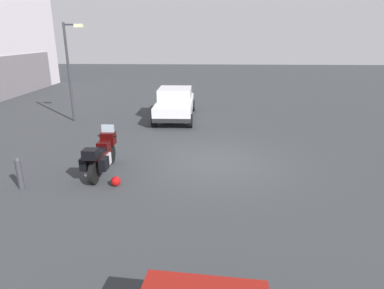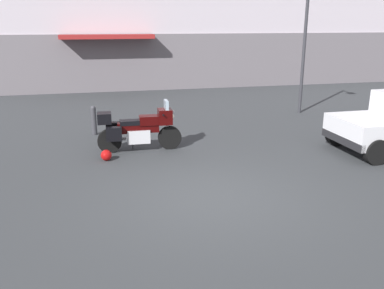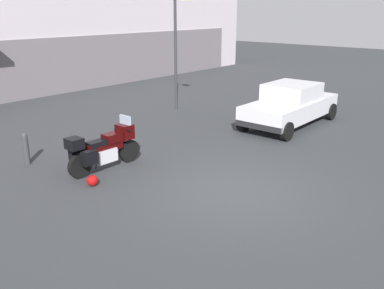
% 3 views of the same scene
% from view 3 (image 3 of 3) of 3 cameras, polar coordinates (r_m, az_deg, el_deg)
% --- Properties ---
extents(ground_plane, '(80.00, 80.00, 0.00)m').
position_cam_3_polar(ground_plane, '(10.06, 5.75, -6.36)').
color(ground_plane, '#2D3033').
extents(motorcycle, '(2.26, 0.77, 1.36)m').
position_cam_3_polar(motorcycle, '(11.33, -12.03, -0.45)').
color(motorcycle, black).
rests_on(motorcycle, ground).
extents(helmet, '(0.28, 0.28, 0.28)m').
position_cam_3_polar(helmet, '(10.53, -13.53, -4.83)').
color(helmet, '#990C0C').
rests_on(helmet, ground).
extents(car_sedan_far, '(4.59, 1.94, 1.56)m').
position_cam_3_polar(car_sedan_far, '(15.82, 13.36, 5.35)').
color(car_sedan_far, silver).
rests_on(car_sedan_far, ground).
extents(streetlamp_curbside, '(0.28, 0.94, 4.68)m').
position_cam_3_polar(streetlamp_curbside, '(17.69, -1.93, 13.93)').
color(streetlamp_curbside, '#2D2D33').
rests_on(streetlamp_curbside, ground).
extents(bollard_curbside, '(0.16, 0.16, 0.91)m').
position_cam_3_polar(bollard_curbside, '(12.41, -21.82, -0.42)').
color(bollard_curbside, '#333338').
rests_on(bollard_curbside, ground).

